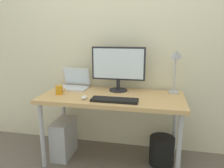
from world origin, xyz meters
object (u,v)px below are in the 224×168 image
(desk_lamp, at_px, (176,61))
(wastebasket, at_px, (162,151))
(desk, at_px, (112,101))
(coffee_mug, at_px, (59,90))
(computer_tower, at_px, (64,138))
(monitor, at_px, (118,66))
(mouse, at_px, (84,97))
(keyboard, at_px, (114,100))
(laptop, at_px, (75,83))

(desk_lamp, relative_size, wastebasket, 1.63)
(desk, height_order, wastebasket, desk)
(desk_lamp, xyz_separation_m, coffee_mug, (-1.17, -0.27, -0.30))
(wastebasket, bearing_deg, desk, -176.26)
(computer_tower, height_order, wastebasket, computer_tower)
(monitor, xyz_separation_m, mouse, (-0.27, -0.38, -0.26))
(keyboard, bearing_deg, wastebasket, 25.50)
(desk, xyz_separation_m, mouse, (-0.24, -0.18, 0.08))
(laptop, relative_size, coffee_mug, 2.95)
(mouse, height_order, wastebasket, mouse)
(keyboard, bearing_deg, coffee_mug, 169.24)
(computer_tower, bearing_deg, desk, 2.37)
(mouse, distance_m, coffee_mug, 0.33)
(keyboard, height_order, computer_tower, keyboard)
(laptop, bearing_deg, computer_tower, -104.36)
(laptop, height_order, keyboard, laptop)
(monitor, distance_m, wastebasket, 1.01)
(laptop, bearing_deg, mouse, -57.68)
(keyboard, distance_m, wastebasket, 0.79)
(desk, distance_m, computer_tower, 0.71)
(desk, xyz_separation_m, monitor, (0.03, 0.19, 0.34))
(laptop, xyz_separation_m, desk_lamp, (1.11, -0.02, 0.29))
(wastebasket, bearing_deg, keyboard, -154.50)
(desk_lamp, relative_size, keyboard, 1.11)
(laptop, height_order, desk_lamp, desk_lamp)
(mouse, bearing_deg, desk, 37.38)
(mouse, bearing_deg, monitor, 54.77)
(mouse, relative_size, wastebasket, 0.30)
(mouse, xyz_separation_m, wastebasket, (0.77, 0.22, -0.60))
(monitor, bearing_deg, keyboard, -84.86)
(keyboard, height_order, coffee_mug, coffee_mug)
(desk, bearing_deg, keyboard, -71.41)
(desk, xyz_separation_m, computer_tower, (-0.55, -0.02, -0.46))
(wastebasket, bearing_deg, desk_lamp, 58.88)
(desk_lamp, bearing_deg, computer_tower, -169.43)
(desk_lamp, relative_size, coffee_mug, 4.49)
(desk_lamp, distance_m, coffee_mug, 1.24)
(desk, distance_m, desk_lamp, 0.78)
(keyboard, xyz_separation_m, mouse, (-0.30, 0.01, 0.01))
(coffee_mug, bearing_deg, mouse, -19.55)
(desk, xyz_separation_m, coffee_mug, (-0.54, -0.07, 0.11))
(laptop, height_order, wastebasket, laptop)
(laptop, xyz_separation_m, wastebasket, (1.01, -0.18, -0.64))
(keyboard, bearing_deg, desk_lamp, 34.27)
(monitor, height_order, keyboard, monitor)
(keyboard, distance_m, computer_tower, 0.83)
(keyboard, distance_m, mouse, 0.30)
(laptop, distance_m, desk_lamp, 1.15)
(wastebasket, bearing_deg, coffee_mug, -174.34)
(coffee_mug, bearing_deg, laptop, 78.18)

